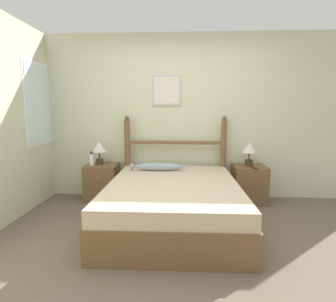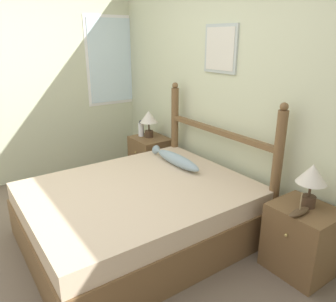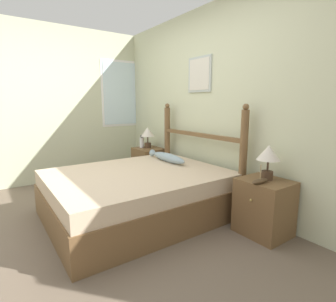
% 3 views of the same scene
% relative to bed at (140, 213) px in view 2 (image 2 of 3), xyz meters
% --- Properties ---
extents(ground_plane, '(16.00, 16.00, 0.00)m').
position_rel_bed_xyz_m(ground_plane, '(0.08, -0.64, -0.26)').
color(ground_plane, brown).
extents(wall_back, '(6.40, 0.08, 2.55)m').
position_rel_bed_xyz_m(wall_back, '(0.08, 1.09, 1.02)').
color(wall_back, beige).
rests_on(wall_back, ground_plane).
extents(wall_left, '(0.08, 6.40, 2.55)m').
position_rel_bed_xyz_m(wall_left, '(-2.05, -0.61, 1.02)').
color(wall_left, beige).
rests_on(wall_left, ground_plane).
extents(bed, '(1.58, 1.97, 0.53)m').
position_rel_bed_xyz_m(bed, '(0.00, 0.00, 0.00)').
color(bed, brown).
rests_on(bed, ground_plane).
extents(headboard, '(1.58, 0.09, 1.31)m').
position_rel_bed_xyz_m(headboard, '(-0.00, 0.94, 0.43)').
color(headboard, brown).
rests_on(headboard, ground_plane).
extents(nightstand_left, '(0.48, 0.44, 0.56)m').
position_rel_bed_xyz_m(nightstand_left, '(-1.13, 0.82, 0.02)').
color(nightstand_left, brown).
rests_on(nightstand_left, ground_plane).
extents(nightstand_right, '(0.48, 0.44, 0.56)m').
position_rel_bed_xyz_m(nightstand_right, '(1.13, 0.82, 0.02)').
color(nightstand_right, brown).
rests_on(nightstand_right, ground_plane).
extents(table_lamp_left, '(0.23, 0.23, 0.35)m').
position_rel_bed_xyz_m(table_lamp_left, '(-1.16, 0.83, 0.55)').
color(table_lamp_left, '#422D1E').
rests_on(table_lamp_left, nightstand_left).
extents(table_lamp_right, '(0.23, 0.23, 0.35)m').
position_rel_bed_xyz_m(table_lamp_right, '(1.12, 0.86, 0.55)').
color(table_lamp_right, '#422D1E').
rests_on(table_lamp_right, nightstand_right).
extents(bottle, '(0.07, 0.07, 0.22)m').
position_rel_bed_xyz_m(bottle, '(-1.26, 0.77, 0.40)').
color(bottle, white).
rests_on(bottle, nightstand_left).
extents(model_boat, '(0.07, 0.22, 0.18)m').
position_rel_bed_xyz_m(model_boat, '(1.16, 0.69, 0.33)').
color(model_boat, '#4C3823').
rests_on(model_boat, nightstand_right).
extents(fish_pillow, '(0.76, 0.13, 0.12)m').
position_rel_bed_xyz_m(fish_pillow, '(-0.25, 0.59, 0.33)').
color(fish_pillow, '#8499A3').
rests_on(fish_pillow, bed).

